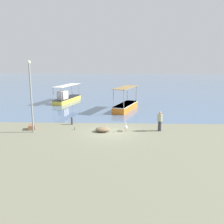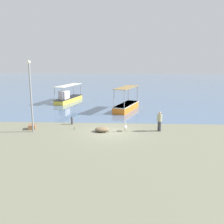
# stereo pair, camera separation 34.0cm
# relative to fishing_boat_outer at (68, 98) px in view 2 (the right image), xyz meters

# --- Properties ---
(ground) EXTENTS (120.00, 120.00, 0.00)m
(ground) POSITION_rel_fishing_boat_outer_xyz_m (6.98, -15.14, -0.63)
(ground) COLOR gray
(harbor_water) EXTENTS (110.00, 90.00, 0.00)m
(harbor_water) POSITION_rel_fishing_boat_outer_xyz_m (6.98, 32.86, -0.63)
(harbor_water) COLOR slate
(harbor_water) RESTS_ON ground
(fishing_boat_outer) EXTENTS (2.93, 6.81, 2.43)m
(fishing_boat_outer) POSITION_rel_fishing_boat_outer_xyz_m (0.00, 0.00, 0.00)
(fishing_boat_outer) COLOR gold
(fishing_boat_outer) RESTS_ON harbor_water
(fishing_boat_far_left) EXTENTS (3.26, 5.86, 2.80)m
(fishing_boat_far_left) POSITION_rel_fishing_boat_outer_xyz_m (8.45, -5.67, -0.07)
(fishing_boat_far_left) COLOR orange
(fishing_boat_far_left) RESTS_ON harbor_water
(pelican) EXTENTS (0.33, 0.81, 0.80)m
(pelican) POSITION_rel_fishing_boat_outer_xyz_m (8.32, -14.86, -0.26)
(pelican) COLOR #E0997A
(pelican) RESTS_ON ground
(lamp_post) EXTENTS (0.28, 0.28, 5.94)m
(lamp_post) POSITION_rel_fishing_boat_outer_xyz_m (0.51, -15.43, 2.70)
(lamp_post) COLOR gray
(lamp_post) RESTS_ON ground
(mooring_bollard) EXTENTS (0.23, 0.23, 0.74)m
(mooring_bollard) POSITION_rel_fishing_boat_outer_xyz_m (3.29, -12.76, -0.23)
(mooring_bollard) COLOR #47474C
(mooring_bollard) RESTS_ON ground
(fisherman_standing) EXTENTS (0.43, 0.45, 1.69)m
(fisherman_standing) POSITION_rel_fishing_boat_outer_xyz_m (11.23, -14.64, 0.27)
(fisherman_standing) COLOR #434348
(fisherman_standing) RESTS_ON ground
(net_pile) EXTENTS (1.19, 1.01, 0.40)m
(net_pile) POSITION_rel_fishing_boat_outer_xyz_m (6.34, -15.08, -0.43)
(net_pile) COLOR brown
(net_pile) RESTS_ON ground
(cargo_crate) EXTENTS (0.79, 0.95, 0.38)m
(cargo_crate) POSITION_rel_fishing_boat_outer_xyz_m (0.09, -14.55, -0.44)
(cargo_crate) COLOR #8B5E3F
(cargo_crate) RESTS_ON ground
(glass_bottle) EXTENTS (0.07, 0.07, 0.27)m
(glass_bottle) POSITION_rel_fishing_boat_outer_xyz_m (3.87, -14.58, -0.53)
(glass_bottle) COLOR #3F7F4C
(glass_bottle) RESTS_ON ground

